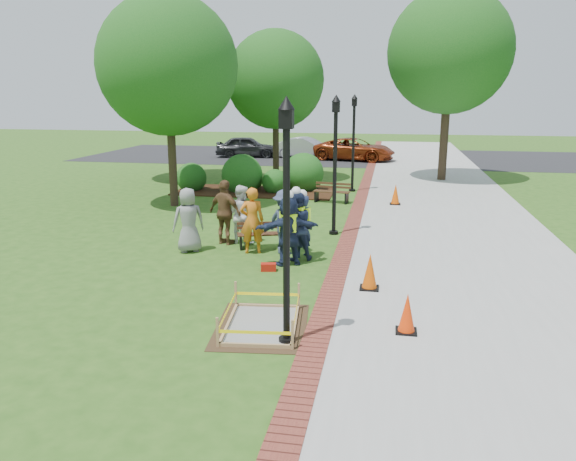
% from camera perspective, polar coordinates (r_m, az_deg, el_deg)
% --- Properties ---
extents(ground, '(100.00, 100.00, 0.00)m').
position_cam_1_polar(ground, '(13.09, -3.12, -5.40)').
color(ground, '#285116').
rests_on(ground, ground).
extents(sidewalk, '(6.00, 60.00, 0.02)m').
position_cam_1_polar(sidewalk, '(22.52, 15.53, 2.32)').
color(sidewalk, '#9E9E99').
rests_on(sidewalk, ground).
extents(brick_edging, '(0.50, 60.00, 0.03)m').
position_cam_1_polar(brick_edging, '(22.45, 7.24, 2.70)').
color(brick_edging, maroon).
rests_on(brick_edging, ground).
extents(mulch_bed, '(7.00, 3.00, 0.05)m').
position_cam_1_polar(mulch_bed, '(25.10, -3.39, 3.97)').
color(mulch_bed, '#381E0F').
rests_on(mulch_bed, ground).
extents(parking_lot, '(36.00, 12.00, 0.01)m').
position_cam_1_polar(parking_lot, '(39.35, 6.17, 7.47)').
color(parking_lot, black).
rests_on(parking_lot, ground).
extents(wet_concrete_pad, '(1.93, 2.47, 0.55)m').
position_cam_1_polar(wet_concrete_pad, '(10.70, -2.71, -8.55)').
color(wet_concrete_pad, '#47331E').
rests_on(wet_concrete_pad, ground).
extents(bench_near, '(1.40, 0.83, 0.72)m').
position_cam_1_polar(bench_near, '(15.98, -2.76, -0.97)').
color(bench_near, '#52301C').
rests_on(bench_near, ground).
extents(bench_far, '(1.50, 0.71, 0.78)m').
position_cam_1_polar(bench_far, '(22.69, 4.45, 3.48)').
color(bench_far, '#4C371A').
rests_on(bench_far, ground).
extents(cone_front, '(0.39, 0.39, 0.77)m').
position_cam_1_polar(cone_front, '(10.59, 12.00, -8.31)').
color(cone_front, black).
rests_on(cone_front, ground).
extents(cone_back, '(0.43, 0.43, 0.84)m').
position_cam_1_polar(cone_back, '(12.69, 8.31, -4.22)').
color(cone_back, black).
rests_on(cone_back, ground).
extents(cone_far, '(0.42, 0.42, 0.82)m').
position_cam_1_polar(cone_far, '(22.51, 10.86, 3.58)').
color(cone_far, black).
rests_on(cone_far, ground).
extents(toolbox, '(0.41, 0.28, 0.19)m').
position_cam_1_polar(toolbox, '(13.96, -2.00, -3.73)').
color(toolbox, '#A8170C').
rests_on(toolbox, ground).
extents(lamp_near, '(0.28, 0.28, 4.26)m').
position_cam_1_polar(lamp_near, '(9.34, -0.16, 2.57)').
color(lamp_near, black).
rests_on(lamp_near, ground).
extents(lamp_mid, '(0.28, 0.28, 4.26)m').
position_cam_1_polar(lamp_mid, '(17.19, 4.81, 7.68)').
color(lamp_mid, black).
rests_on(lamp_mid, ground).
extents(lamp_far, '(0.28, 0.28, 4.26)m').
position_cam_1_polar(lamp_far, '(25.13, 6.68, 9.56)').
color(lamp_far, black).
rests_on(lamp_far, ground).
extents(tree_left, '(5.20, 5.20, 7.90)m').
position_cam_1_polar(tree_left, '(22.09, -12.12, 16.09)').
color(tree_left, '#3D2D1E').
rests_on(tree_left, ground).
extents(tree_back, '(4.77, 4.77, 7.31)m').
position_cam_1_polar(tree_back, '(28.32, -1.28, 15.05)').
color(tree_back, '#3D2D1E').
rests_on(tree_back, ground).
extents(tree_right, '(5.97, 5.97, 9.22)m').
position_cam_1_polar(tree_right, '(29.38, 16.11, 17.05)').
color(tree_right, '#3D2D1E').
rests_on(tree_right, ground).
extents(tree_far, '(5.75, 5.75, 8.68)m').
position_cam_1_polar(tree_far, '(28.82, -12.18, 16.49)').
color(tree_far, '#3D2D1E').
rests_on(tree_far, ground).
extents(shrub_a, '(1.35, 1.35, 1.35)m').
position_cam_1_polar(shrub_a, '(25.85, -9.73, 4.04)').
color(shrub_a, '#164F16').
rests_on(shrub_a, ground).
extents(shrub_b, '(1.82, 1.82, 1.82)m').
position_cam_1_polar(shrub_b, '(25.19, -4.66, 3.94)').
color(shrub_b, '#164F16').
rests_on(shrub_b, ground).
extents(shrub_c, '(1.13, 1.13, 1.13)m').
position_cam_1_polar(shrub_c, '(24.90, -1.35, 3.86)').
color(shrub_c, '#164F16').
rests_on(shrub_c, ground).
extents(shrub_d, '(1.84, 1.84, 1.84)m').
position_cam_1_polar(shrub_d, '(25.50, 1.56, 4.10)').
color(shrub_d, '#164F16').
rests_on(shrub_d, ground).
extents(shrub_e, '(0.92, 0.92, 0.92)m').
position_cam_1_polar(shrub_e, '(26.06, -3.56, 4.28)').
color(shrub_e, '#164F16').
rests_on(shrub_e, ground).
extents(casual_person_a, '(0.68, 0.61, 1.79)m').
position_cam_1_polar(casual_person_a, '(15.67, -10.08, 1.04)').
color(casual_person_a, gray).
rests_on(casual_person_a, ground).
extents(casual_person_b, '(0.67, 0.53, 1.83)m').
position_cam_1_polar(casual_person_b, '(15.32, -3.67, 1.00)').
color(casual_person_b, orange).
rests_on(casual_person_b, ground).
extents(casual_person_c, '(0.64, 0.53, 1.72)m').
position_cam_1_polar(casual_person_c, '(16.39, -4.80, 1.64)').
color(casual_person_c, white).
rests_on(casual_person_c, ground).
extents(casual_person_d, '(0.71, 0.59, 1.88)m').
position_cam_1_polar(casual_person_d, '(16.30, -6.39, 1.83)').
color(casual_person_d, brown).
rests_on(casual_person_d, ground).
extents(casual_person_e, '(0.67, 0.63, 1.77)m').
position_cam_1_polar(casual_person_e, '(15.23, -0.31, 0.85)').
color(casual_person_e, '#36405F').
rests_on(casual_person_e, ground).
extents(hivis_worker_a, '(0.68, 0.57, 1.95)m').
position_cam_1_polar(hivis_worker_a, '(14.22, 0.05, 0.22)').
color(hivis_worker_a, '#18213F').
rests_on(hivis_worker_a, ground).
extents(hivis_worker_b, '(0.60, 0.64, 1.84)m').
position_cam_1_polar(hivis_worker_b, '(14.93, 1.45, 0.69)').
color(hivis_worker_b, '#162739').
rests_on(hivis_worker_b, ground).
extents(hivis_worker_c, '(0.67, 0.54, 1.96)m').
position_cam_1_polar(hivis_worker_c, '(14.66, 0.82, 0.66)').
color(hivis_worker_c, '#17233C').
rests_on(hivis_worker_c, ground).
extents(parked_car_a, '(2.83, 5.07, 1.57)m').
position_cam_1_polar(parked_car_a, '(38.97, -4.15, 7.44)').
color(parked_car_a, '#272729').
rests_on(parked_car_a, ground).
extents(parked_car_b, '(3.03, 4.97, 1.51)m').
position_cam_1_polar(parked_car_b, '(38.26, 1.85, 7.35)').
color(parked_car_b, '#A6A6AB').
rests_on(parked_car_b, ground).
extents(parked_car_c, '(3.15, 5.17, 1.57)m').
position_cam_1_polar(parked_car_c, '(37.28, 6.75, 7.09)').
color(parked_car_c, maroon).
rests_on(parked_car_c, ground).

